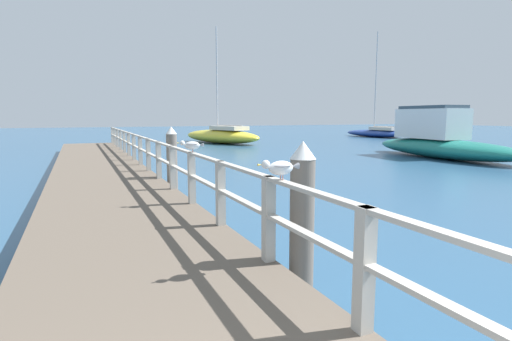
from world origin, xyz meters
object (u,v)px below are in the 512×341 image
at_px(dock_piling_near, 302,219).
at_px(seagull_background, 192,145).
at_px(boat_1, 221,136).
at_px(boat_3, 377,133).
at_px(dock_piling_far, 172,160).
at_px(seagull_foreground, 280,167).
at_px(boat_0, 439,140).

xyz_separation_m(dock_piling_near, seagull_background, (-0.39, 3.28, 0.64)).
distance_m(dock_piling_near, boat_1, 26.45).
bearing_deg(boat_1, dock_piling_near, -125.91).
xyz_separation_m(boat_1, boat_3, (16.80, 2.03, -0.13)).
relative_size(dock_piling_near, dock_piling_far, 1.00).
distance_m(seagull_foreground, boat_3, 37.17).
bearing_deg(dock_piling_far, boat_0, 15.41).
xyz_separation_m(seagull_background, boat_3, (24.97, 24.03, -1.11)).
height_order(dock_piling_near, boat_1, boat_1).
bearing_deg(seagull_background, dock_piling_near, -152.21).
distance_m(boat_0, boat_3, 19.59).
relative_size(dock_piling_near, seagull_background, 3.89).
height_order(seagull_foreground, boat_1, boat_1).
bearing_deg(boat_0, boat_1, 117.97).
distance_m(dock_piling_far, boat_1, 20.05).
height_order(dock_piling_near, seagull_foreground, dock_piling_near).
relative_size(dock_piling_far, boat_3, 0.18).
distance_m(seagull_background, boat_1, 23.49).
bearing_deg(dock_piling_far, boat_3, 39.84).
height_order(boat_0, boat_3, boat_3).
height_order(seagull_foreground, boat_0, boat_0).
bearing_deg(seagull_background, boat_3, -25.05).
bearing_deg(seagull_background, boat_1, 0.68).
bearing_deg(boat_3, seagull_foreground, -139.42).
bearing_deg(seagull_foreground, seagull_background, -1.88).
height_order(boat_0, boat_1, boat_1).
bearing_deg(boat_3, dock_piling_near, -139.18).
xyz_separation_m(dock_piling_near, dock_piling_far, (0.00, 6.80, 0.00)).
height_order(seagull_background, boat_0, boat_0).
distance_m(dock_piling_near, seagull_background, 3.36).
xyz_separation_m(boat_0, boat_3, (10.40, 16.60, -0.43)).
xyz_separation_m(boat_0, boat_1, (-6.40, 14.57, -0.30)).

